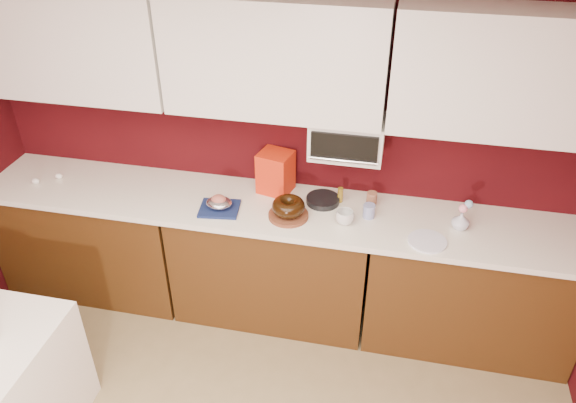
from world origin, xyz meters
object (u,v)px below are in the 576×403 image
at_px(pandoro_box, 276,172).
at_px(coffee_mug, 345,216).
at_px(blue_jar, 369,211).
at_px(toaster_oven, 347,136).
at_px(flower_vase, 461,220).
at_px(foil_ham_nest, 219,203).
at_px(bundt_cake, 288,206).

bearing_deg(pandoro_box, coffee_mug, -16.23).
xyz_separation_m(pandoro_box, coffee_mug, (0.51, -0.29, -0.09)).
relative_size(pandoro_box, blue_jar, 3.18).
bearing_deg(toaster_oven, coffee_mug, -80.89).
distance_m(blue_jar, flower_vase, 0.56).
bearing_deg(foil_ham_nest, coffee_mug, 1.57).
bearing_deg(bundt_cake, coffee_mug, 1.03).
xyz_separation_m(foil_ham_nest, pandoro_box, (0.30, 0.31, 0.09)).
relative_size(coffee_mug, flower_vase, 0.85).
xyz_separation_m(toaster_oven, foil_ham_nest, (-0.77, -0.28, -0.42)).
height_order(bundt_cake, blue_jar, bundt_cake).
height_order(bundt_cake, flower_vase, flower_vase).
relative_size(bundt_cake, blue_jar, 2.33).
xyz_separation_m(toaster_oven, bundt_cake, (-0.32, -0.26, -0.40)).
distance_m(bundt_cake, blue_jar, 0.51).
height_order(foil_ham_nest, pandoro_box, pandoro_box).
bearing_deg(blue_jar, bundt_cake, -167.85).
bearing_deg(toaster_oven, foil_ham_nest, -160.24).
height_order(bundt_cake, foil_ham_nest, bundt_cake).
bearing_deg(bundt_cake, toaster_oven, 39.46).
bearing_deg(pandoro_box, foil_ham_nest, -121.18).
distance_m(foil_ham_nest, pandoro_box, 0.44).
height_order(toaster_oven, flower_vase, toaster_oven).
distance_m(bundt_cake, foil_ham_nest, 0.45).
bearing_deg(foil_ham_nest, bundt_cake, 2.00).
bearing_deg(flower_vase, bundt_cake, -174.54).
distance_m(pandoro_box, coffee_mug, 0.59).
height_order(toaster_oven, foil_ham_nest, toaster_oven).
bearing_deg(foil_ham_nest, blue_jar, 7.37).
bearing_deg(bundt_cake, blue_jar, 12.15).
bearing_deg(coffee_mug, flower_vase, 7.70).
bearing_deg(blue_jar, pandoro_box, 163.97).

